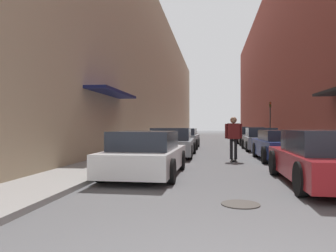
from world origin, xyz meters
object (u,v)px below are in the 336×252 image
Objects in this scene: parked_car_left_0 at (146,154)px; parked_car_left_2 at (184,138)px; manhole_cover at (241,204)px; parked_car_right_1 at (281,146)px; parked_car_right_5 at (239,133)px; parked_car_right_4 at (244,135)px; traffic_light at (270,117)px; parked_car_right_0 at (324,159)px; skateboarder at (233,134)px; parked_car_left_1 at (172,143)px; parked_car_right_2 at (260,140)px; parked_car_right_3 at (251,136)px.

parked_car_left_2 is at bearing 89.79° from parked_car_left_0.
manhole_cover is at bearing -53.22° from parked_car_left_0.
parked_car_right_1 is 21.83m from parked_car_right_5.
parked_car_left_2 is 0.93× the size of parked_car_right_4.
traffic_light is at bearing -20.80° from parked_car_right_4.
parked_car_right_0 is at bearing -70.47° from parked_car_left_2.
parked_car_right_1 is at bearing -97.94° from traffic_light.
parked_car_left_1 is at bearing 146.52° from skateboarder.
manhole_cover is (2.41, -3.23, -0.61)m from parked_car_left_0.
parked_car_left_2 is 15.58m from parked_car_right_5.
parked_car_right_4 is (0.15, 22.12, -0.02)m from parked_car_right_0.
parked_car_left_0 is 1.28× the size of traffic_light.
parked_car_right_4 is 5.53m from parked_car_right_5.
parked_car_right_2 is 2.36× the size of skateboarder.
parked_car_right_1 is (0.17, 5.83, -0.03)m from parked_car_right_0.
skateboarder reaches higher than parked_car_right_5.
parked_car_left_0 is 21.67m from parked_car_right_4.
manhole_cover is (-2.33, -8.08, -0.61)m from parked_car_right_1.
parked_car_right_3 is 0.91× the size of parked_car_right_5.
parked_car_left_2 is 10.44m from parked_car_right_4.
traffic_light is (6.86, 8.50, 1.61)m from parked_car_left_2.
skateboarder is at bearing -99.85° from parked_car_right_3.
parked_car_right_1 is 0.98× the size of parked_car_right_4.
traffic_light is (2.16, 15.47, 1.62)m from parked_car_right_1.
parked_car_right_2 is at bearing 43.73° from parked_car_left_1.
parked_car_right_4 is (-0.01, 16.30, 0.00)m from parked_car_right_1.
parked_car_left_2 is 8.41m from parked_car_right_1.
parked_car_left_1 reaches higher than parked_car_left_0.
parked_car_left_0 is 1.03× the size of parked_car_right_3.
traffic_light is (2.17, -0.83, 1.62)m from parked_car_right_4.
traffic_light reaches higher than parked_car_right_5.
parked_car_right_4 reaches higher than parked_car_left_0.
parked_car_right_1 is at bearing 88.36° from parked_car_right_0.
parked_car_left_1 is at bearing 164.95° from parked_car_right_1.
parked_car_left_2 reaches higher than manhole_cover.
skateboarder is (2.74, -1.82, 0.48)m from parked_car_left_1.
parked_car_right_2 is at bearing -14.42° from parked_car_left_2.
parked_car_left_2 is 4.82m from parked_car_right_2.
traffic_light reaches higher than parked_car_right_4.
parked_car_right_3 reaches higher than parked_car_left_1.
parked_car_right_4 is at bearing 159.20° from traffic_light.
manhole_cover is at bearing -97.04° from parked_car_right_3.
skateboarder reaches higher than parked_car_right_4.
parked_car_left_2 is (0.04, 11.82, 0.01)m from parked_car_left_0.
parked_car_right_3 is 10.63m from parked_car_right_5.
parked_car_right_2 is (-0.04, 5.77, 0.01)m from parked_car_right_1.
skateboarder reaches higher than parked_car_right_1.
parked_car_right_4 reaches higher than parked_car_right_1.
traffic_light is (2.11, 4.27, 1.59)m from parked_car_right_3.
parked_car_right_1 is 2.48× the size of skateboarder.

